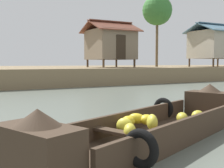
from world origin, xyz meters
TOP-DOWN VIEW (x-y plane):
  - ground_plane at (0.00, 10.00)m, footprint 300.00×300.00m
  - riverbank_strip at (0.00, 26.60)m, footprint 160.00×20.00m
  - banana_boat at (-0.74, 4.89)m, footprint 5.77×3.07m
  - stilt_house_left at (7.23, 20.86)m, footprint 3.80×3.67m
  - stilt_house_mid_left at (17.79, 19.64)m, footprint 4.96×3.74m
  - palm_tree_near at (12.95, 22.30)m, footprint 2.73×2.73m

SIDE VIEW (x-z plane):
  - ground_plane at x=0.00m, z-range 0.00..0.00m
  - banana_boat at x=-0.74m, z-range -0.16..0.75m
  - riverbank_strip at x=0.00m, z-range 0.00..1.10m
  - stilt_house_left at x=7.23m, z-range 1.12..4.75m
  - stilt_house_mid_left at x=17.79m, z-range 1.18..5.16m
  - palm_tree_near at x=12.95m, z-range 2.96..9.50m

